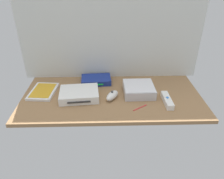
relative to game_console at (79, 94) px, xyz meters
The scene contains 9 objects.
ground_plane 18.48cm from the game_console, ahead, with size 100.00×48.00×2.00cm, color #936D47.
back_wall 43.52cm from the game_console, 55.10° to the left, with size 110.00×1.20×64.00cm, color silver.
game_console is the anchor object (origin of this frame).
mini_computer 33.66cm from the game_console, ahead, with size 17.21×17.21×5.30cm.
game_case 22.30cm from the game_console, 164.42° to the left, with size 15.25×20.14×1.56cm.
network_router 19.61cm from the game_console, 63.75° to the left, with size 18.78×13.26×3.40cm.
remote_wand 47.74cm from the game_console, ahead, with size 3.79×14.85×3.40cm.
remote_nunchuk 18.48cm from the game_console, ahead, with size 9.00×10.82×5.10cm.
stylus_pen 34.11cm from the game_console, 18.77° to the right, with size 0.70×0.70×9.00cm, color red.
Camera 1 is at (-2.83, -102.93, 63.77)cm, focal length 34.44 mm.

